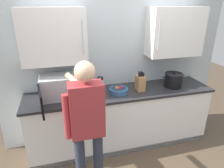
% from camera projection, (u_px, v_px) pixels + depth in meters
% --- Properties ---
extents(back_wall_tiled, '(3.51, 0.44, 2.63)m').
position_uv_depth(back_wall_tiled, '(116.00, 52.00, 2.97)').
color(back_wall_tiled, '#B2BCC1').
rests_on(back_wall_tiled, ground_plane).
extents(counter_unit, '(2.73, 0.63, 0.90)m').
position_uv_depth(counter_unit, '(121.00, 118.00, 3.07)').
color(counter_unit, white).
rests_on(counter_unit, ground_plane).
extents(microwave_oven, '(0.59, 0.77, 0.30)m').
position_uv_depth(microwave_oven, '(60.00, 87.00, 2.66)').
color(microwave_oven, '#B7BABF').
rests_on(microwave_oven, counter_unit).
extents(knife_block, '(0.11, 0.15, 0.30)m').
position_uv_depth(knife_block, '(140.00, 83.00, 2.90)').
color(knife_block, '#A37547').
rests_on(knife_block, counter_unit).
extents(fruit_bowl, '(0.26, 0.26, 0.10)m').
position_uv_depth(fruit_bowl, '(119.00, 90.00, 2.83)').
color(fruit_bowl, '#335684').
rests_on(fruit_bowl, counter_unit).
extents(thermos_flask, '(0.09, 0.09, 0.26)m').
position_uv_depth(thermos_flask, '(100.00, 86.00, 2.74)').
color(thermos_flask, '#B7BABF').
rests_on(thermos_flask, counter_unit).
extents(stock_pot, '(0.36, 0.27, 0.24)m').
position_uv_depth(stock_pot, '(173.00, 80.00, 3.03)').
color(stock_pot, black).
rests_on(stock_pot, counter_unit).
extents(person_figure, '(0.44, 0.60, 1.60)m').
position_uv_depth(person_figure, '(87.00, 122.00, 2.05)').
color(person_figure, '#282D3D').
rests_on(person_figure, ground_plane).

